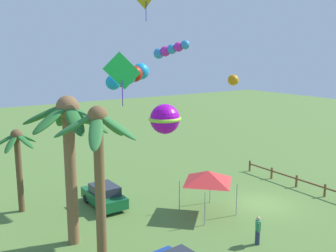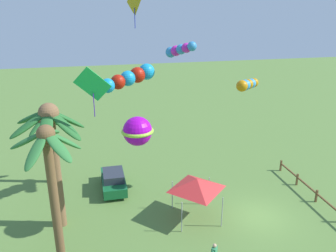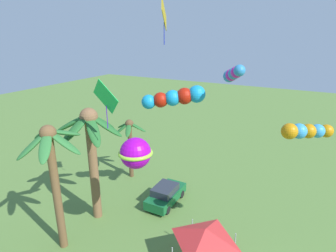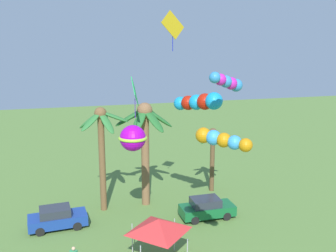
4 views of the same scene
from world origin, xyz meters
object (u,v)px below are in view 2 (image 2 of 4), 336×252
palm_tree_2 (52,139)px  kite_tube_2 (130,78)px  palm_tree_0 (50,166)px  kite_diamond_3 (93,85)px  kite_tube_0 (180,50)px  festival_tent (197,184)px  kite_diamond_4 (134,0)px  kite_ball_5 (138,131)px  parked_car_1 (114,180)px  palm_tree_1 (44,135)px  kite_tube_1 (247,84)px

palm_tree_2 → kite_tube_2: (2.51, -4.99, 2.88)m
palm_tree_2 → kite_tube_2: 6.28m
palm_tree_0 → kite_diamond_3: bearing=-48.0°
kite_tube_0 → festival_tent: bearing=-176.8°
kite_tube_2 → kite_diamond_4: bearing=-173.9°
kite_tube_0 → kite_diamond_3: kite_tube_0 is taller
kite_ball_5 → palm_tree_0: bearing=108.4°
kite_tube_0 → parked_car_1: bearing=80.4°
palm_tree_1 → kite_tube_2: bearing=-119.2°
kite_tube_1 → kite_tube_0: bearing=64.2°
kite_tube_1 → kite_diamond_4: kite_diamond_4 is taller
palm_tree_2 → festival_tent: bearing=-96.8°
palm_tree_1 → kite_tube_0: bearing=-107.5°
kite_tube_1 → kite_ball_5: bearing=109.6°
festival_tent → kite_tube_1: 7.29m
palm_tree_2 → kite_diamond_4: bearing=-82.0°
kite_tube_2 → kite_diamond_3: kite_diamond_3 is taller
kite_tube_2 → kite_diamond_3: (-3.68, 2.42, 0.47)m
palm_tree_0 → kite_diamond_4: bearing=-51.0°
parked_car_1 → kite_tube_2: (-1.26, -1.42, 8.03)m
festival_tent → palm_tree_0: bearing=105.1°
kite_tube_2 → parked_car_1: bearing=48.5°
festival_tent → kite_tube_0: kite_tube_0 is taller
palm_tree_0 → kite_diamond_4: (4.01, -4.96, 7.75)m
parked_car_1 → festival_tent: festival_tent is taller
parked_car_1 → festival_tent: (-4.79, -5.04, 1.72)m
palm_tree_0 → kite_tube_2: 8.09m
kite_ball_5 → kite_diamond_4: bearing=-8.0°
palm_tree_0 → palm_tree_2: 3.30m
festival_tent → kite_ball_5: (-0.73, 3.77, 4.19)m
palm_tree_1 → parked_car_1: palm_tree_1 is taller
palm_tree_0 → parked_car_1: 9.27m
kite_tube_0 → kite_ball_5: kite_tube_0 is taller
kite_tube_1 → kite_tube_2: size_ratio=0.59×
parked_car_1 → kite_tube_0: 10.83m
palm_tree_0 → palm_tree_2: size_ratio=0.98×
palm_tree_0 → festival_tent: size_ratio=2.77×
palm_tree_1 → kite_diamond_4: bearing=-129.3°
palm_tree_1 → kite_tube_2: kite_tube_2 is taller
kite_tube_1 → parked_car_1: bearing=72.6°
kite_tube_2 → kite_diamond_4: kite_diamond_4 is taller
festival_tent → kite_tube_1: kite_tube_1 is taller
parked_car_1 → kite_tube_1: size_ratio=1.80×
parked_car_1 → kite_diamond_3: size_ratio=1.39×
palm_tree_1 → palm_tree_2: 6.45m
parked_car_1 → palm_tree_0: bearing=154.6°
festival_tent → kite_tube_2: bearing=45.6°
palm_tree_1 → kite_diamond_3: 9.73m
kite_tube_1 → kite_diamond_3: size_ratio=0.77×
festival_tent → palm_tree_1: bearing=54.6°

